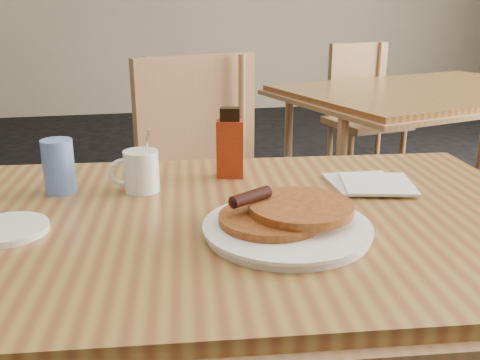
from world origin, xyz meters
name	(u,v)px	position (x,y,z in m)	size (l,w,h in m)	color
main_table	(249,235)	(0.02, 0.01, 0.71)	(1.29, 0.94, 0.75)	olive
neighbor_table	(431,96)	(1.23, 1.42, 0.71)	(1.59, 1.27, 0.75)	olive
chair_main_far	(202,178)	(0.03, 0.76, 0.58)	(0.56, 0.57, 0.97)	#AB7750
chair_neighbor_far	(362,104)	(1.22, 2.18, 0.54)	(0.48, 0.48, 0.91)	#AB7750
pancake_plate	(286,223)	(0.06, -0.09, 0.77)	(0.29, 0.29, 0.07)	white
coffee_mug	(140,170)	(-0.18, 0.19, 0.80)	(0.11, 0.07, 0.14)	white
syrup_bottle	(230,145)	(0.03, 0.25, 0.83)	(0.07, 0.05, 0.16)	maroon
napkin_stack	(371,183)	(0.32, 0.12, 0.76)	(0.19, 0.20, 0.01)	silver
blue_tumbler	(59,166)	(-0.35, 0.22, 0.81)	(0.07, 0.07, 0.11)	#5D84DB
side_saucer	(7,229)	(-0.42, 0.01, 0.76)	(0.14, 0.14, 0.01)	white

